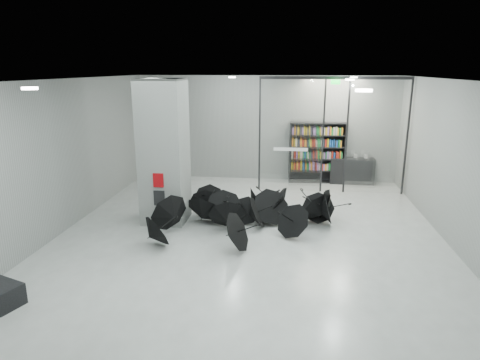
# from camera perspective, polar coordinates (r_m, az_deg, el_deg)

# --- Properties ---
(room) EXTENTS (14.00, 14.02, 4.01)m
(room) POSITION_cam_1_polar(r_m,az_deg,el_deg) (9.30, 0.70, 6.16)
(room) COLOR #949794
(room) RESTS_ON ground
(column) EXTENTS (1.20, 1.20, 4.00)m
(column) POSITION_cam_1_polar(r_m,az_deg,el_deg) (11.90, -10.30, 3.75)
(column) COLOR slate
(column) RESTS_ON ground
(fire_cabinet) EXTENTS (0.28, 0.04, 0.38)m
(fire_cabinet) POSITION_cam_1_polar(r_m,az_deg,el_deg) (11.47, -11.05, -0.04)
(fire_cabinet) COLOR #A50A07
(fire_cabinet) RESTS_ON column
(info_panel) EXTENTS (0.30, 0.03, 0.42)m
(info_panel) POSITION_cam_1_polar(r_m,az_deg,el_deg) (11.60, -10.93, -2.43)
(info_panel) COLOR black
(info_panel) RESTS_ON column
(exit_sign) EXTENTS (0.30, 0.06, 0.15)m
(exit_sign) POSITION_cam_1_polar(r_m,az_deg,el_deg) (14.51, 12.86, 12.86)
(exit_sign) COLOR #0CE533
(exit_sign) RESTS_ON room
(glass_partition) EXTENTS (5.06, 0.08, 4.00)m
(glass_partition) POSITION_cam_1_polar(r_m,az_deg,el_deg) (14.85, 12.39, 6.57)
(glass_partition) COLOR silver
(glass_partition) RESTS_ON ground
(bookshelf) EXTENTS (2.11, 0.53, 2.30)m
(bookshelf) POSITION_cam_1_polar(r_m,az_deg,el_deg) (16.22, 10.42, 3.67)
(bookshelf) COLOR black
(bookshelf) RESTS_ON ground
(shop_counter) EXTENTS (1.64, 0.67, 0.98)m
(shop_counter) POSITION_cam_1_polar(r_m,az_deg,el_deg) (16.54, 14.93, 1.28)
(shop_counter) COLOR black
(shop_counter) RESTS_ON ground
(umbrella_cluster) EXTENTS (5.54, 3.94, 1.32)m
(umbrella_cluster) POSITION_cam_1_polar(r_m,az_deg,el_deg) (11.67, 1.64, -4.81)
(umbrella_cluster) COLOR black
(umbrella_cluster) RESTS_ON ground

